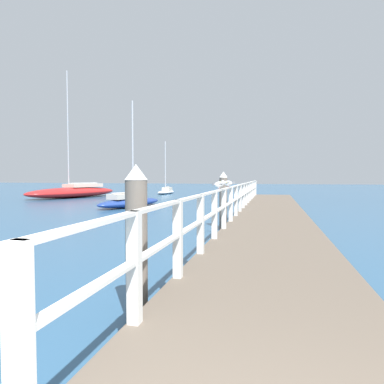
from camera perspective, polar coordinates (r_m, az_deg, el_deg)
The scene contains 9 objects.
pier_deck at distance 14.05m, azimuth 13.10°, elevation -4.12°, with size 2.65×26.49×0.40m, color brown.
pier_railing at distance 14.04m, azimuth 8.04°, elevation -0.47°, with size 0.12×25.01×1.11m.
dock_piling_near at distance 4.45m, azimuth -9.26°, elevation -8.23°, with size 0.29×0.29×2.00m.
dock_piling_far at distance 11.95m, azimuth 5.25°, elevation -1.36°, with size 0.29×0.29×2.00m.
seagull_foreground at distance 8.52m, azimuth 4.60°, elevation 1.31°, with size 0.33×0.40×0.21m.
seagull_background at distance 10.19m, azimuth 5.98°, elevation 1.53°, with size 0.47×0.24×0.21m.
boat_0 at distance 31.19m, azimuth -19.14°, elevation 0.05°, with size 5.54×9.40×10.67m.
boat_2 at distance 20.68m, azimuth -10.39°, elevation -1.53°, with size 3.01×5.40×6.34m.
boat_6 at distance 35.77m, azimuth -4.35°, elevation 0.17°, with size 1.44×4.18×5.43m.
Camera 1 is at (0.06, -0.71, 1.85)m, focal length 31.91 mm.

